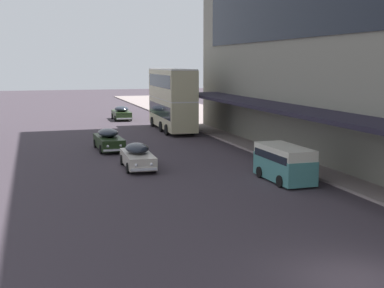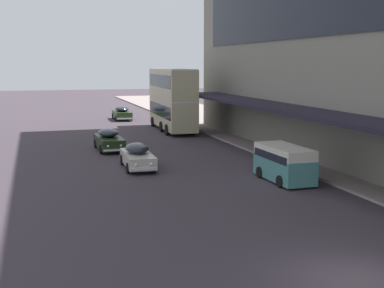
% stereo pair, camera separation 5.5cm
% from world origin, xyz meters
% --- Properties ---
extents(ground, '(240.00, 240.00, 0.00)m').
position_xyz_m(ground, '(0.00, 0.00, 0.00)').
color(ground, '#3A3239').
extents(transit_bus_kerbside_front, '(2.92, 10.72, 5.91)m').
position_xyz_m(transit_bus_kerbside_front, '(3.72, 36.55, 3.19)').
color(transit_bus_kerbside_front, tan).
rests_on(transit_bus_kerbside_front, ground).
extents(sedan_second_near, '(2.01, 4.89, 1.59)m').
position_xyz_m(sedan_second_near, '(0.64, 47.67, 0.78)').
color(sedan_second_near, '#24371B').
rests_on(sedan_second_near, ground).
extents(sedan_lead_near, '(1.87, 4.76, 1.53)m').
position_xyz_m(sedan_lead_near, '(-3.00, 19.06, 0.75)').
color(sedan_lead_near, beige).
rests_on(sedan_lead_near, ground).
extents(sedan_far_back, '(1.91, 4.98, 1.58)m').
position_xyz_m(sedan_far_back, '(-3.74, 26.58, 0.78)').
color(sedan_far_back, black).
rests_on(sedan_far_back, ground).
extents(vw_van, '(1.97, 4.58, 1.96)m').
position_xyz_m(vw_van, '(4.00, 13.17, 1.10)').
color(vw_van, teal).
rests_on(vw_van, ground).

